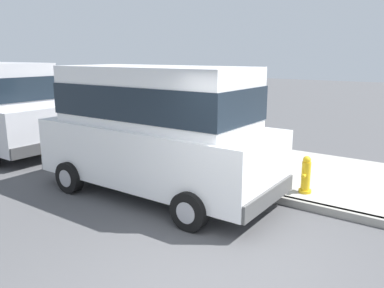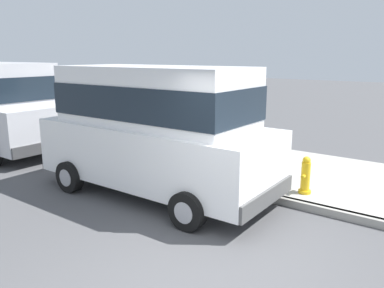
# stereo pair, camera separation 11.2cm
# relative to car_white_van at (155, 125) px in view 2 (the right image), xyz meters

# --- Properties ---
(curb) EXTENTS (0.16, 64.00, 0.14)m
(curb) POSITION_rel_car_white_van_xyz_m (0.97, -2.55, -1.32)
(curb) COLOR gray
(curb) RESTS_ON ground
(sidewalk) EXTENTS (3.60, 64.00, 0.14)m
(sidewalk) POSITION_rel_car_white_van_xyz_m (2.77, -2.55, -1.32)
(sidewalk) COLOR #A8A59E
(sidewalk) RESTS_ON ground
(car_white_van) EXTENTS (2.16, 4.91, 2.52)m
(car_white_van) POSITION_rel_car_white_van_xyz_m (0.00, 0.00, 0.00)
(car_white_van) COLOR white
(car_white_van) RESTS_ON ground
(dog_black) EXTENTS (0.65, 0.48, 0.49)m
(dog_black) POSITION_rel_car_white_van_xyz_m (2.51, -0.38, -0.97)
(dog_black) COLOR black
(dog_black) RESTS_ON sidewalk
(fire_hydrant) EXTENTS (0.34, 0.24, 0.72)m
(fire_hydrant) POSITION_rel_car_white_van_xyz_m (1.42, -2.53, -0.92)
(fire_hydrant) COLOR gold
(fire_hydrant) RESTS_ON sidewalk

